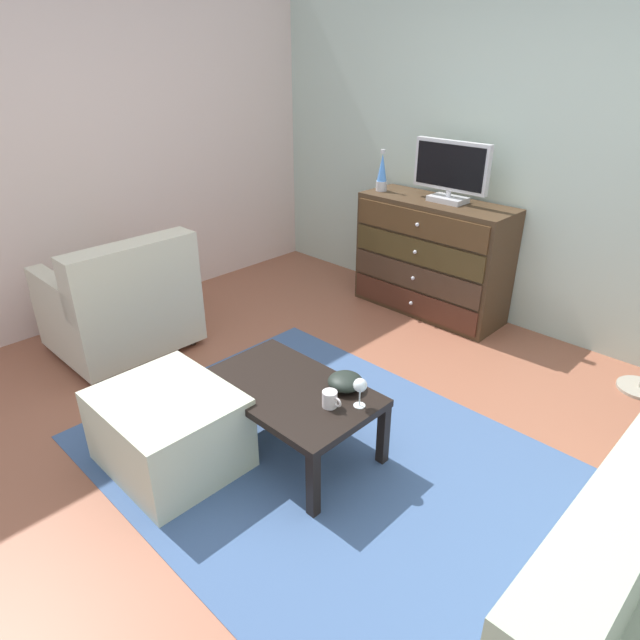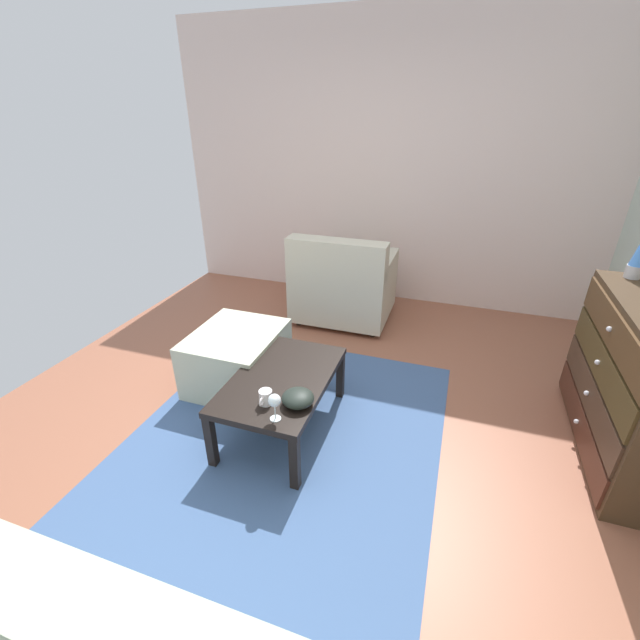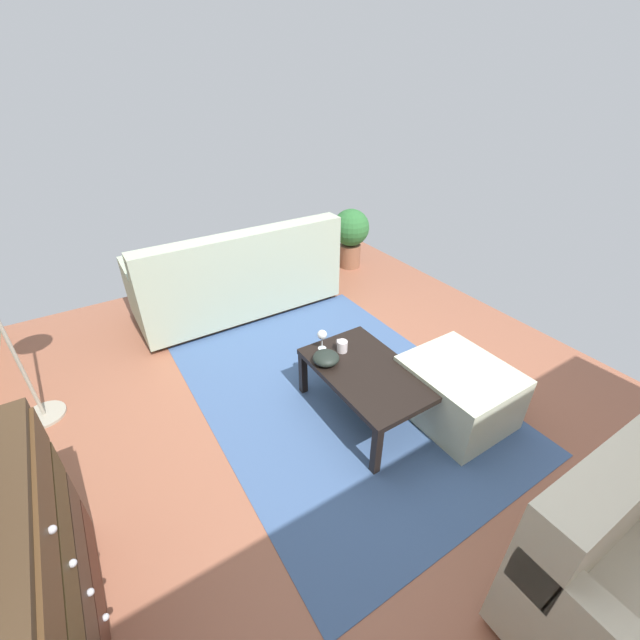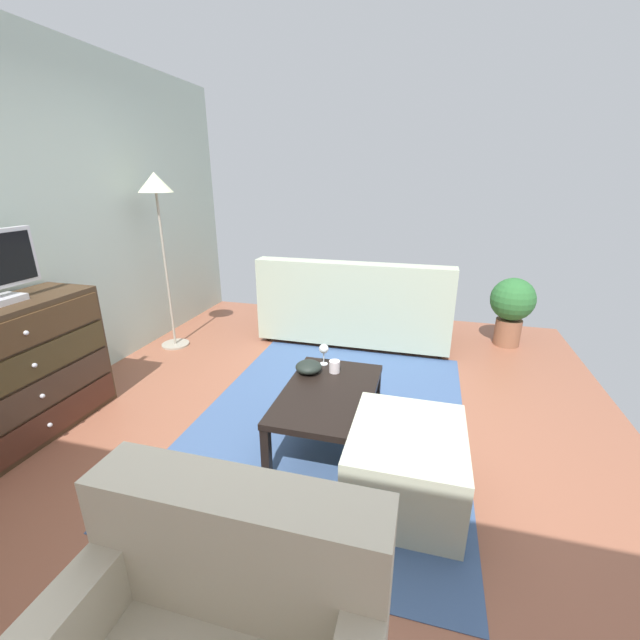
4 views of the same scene
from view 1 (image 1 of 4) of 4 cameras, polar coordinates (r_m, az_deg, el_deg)
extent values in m
cube|color=#955840|center=(3.24, 1.09, -11.87)|extent=(5.45, 4.64, 0.05)
cube|color=#B2C5B7|center=(4.35, 21.27, 16.46)|extent=(5.45, 0.12, 2.71)
cube|color=beige|center=(4.65, -22.72, 16.77)|extent=(0.12, 4.64, 2.71)
cube|color=#3E5986|center=(3.00, 1.26, -14.79)|extent=(2.60, 1.90, 0.01)
cube|color=#402D1C|center=(4.54, 11.61, 6.42)|extent=(1.23, 0.45, 0.93)
cube|color=#452418|center=(4.48, 9.59, 1.81)|extent=(1.17, 0.02, 0.20)
sphere|color=silver|center=(4.47, 9.46, 1.74)|extent=(0.03, 0.03, 0.03)
cube|color=#3F2B1E|center=(4.40, 9.80, 4.38)|extent=(1.17, 0.02, 0.20)
sphere|color=silver|center=(4.39, 9.67, 4.32)|extent=(0.03, 0.03, 0.03)
cube|color=#423319|center=(4.32, 10.02, 7.05)|extent=(1.17, 0.02, 0.20)
sphere|color=silver|center=(4.31, 9.89, 7.00)|extent=(0.03, 0.03, 0.03)
cube|color=#4A311B|center=(4.26, 10.25, 9.81)|extent=(1.17, 0.02, 0.20)
sphere|color=silver|center=(4.24, 10.11, 9.77)|extent=(0.03, 0.03, 0.03)
cube|color=silver|center=(4.38, 13.20, 12.17)|extent=(0.28, 0.18, 0.04)
cylinder|color=silver|center=(4.37, 13.26, 12.74)|extent=(0.04, 0.04, 0.05)
cube|color=silver|center=(4.33, 13.55, 15.38)|extent=(0.62, 0.05, 0.36)
cube|color=black|center=(4.31, 13.36, 15.35)|extent=(0.57, 0.01, 0.31)
cylinder|color=#B7B7BC|center=(4.65, 6.42, 13.74)|extent=(0.09, 0.09, 0.08)
cone|color=#4C8CE5|center=(4.62, 6.52, 15.55)|extent=(0.08, 0.08, 0.22)
cylinder|color=#B7B7BC|center=(4.60, 6.60, 17.08)|extent=(0.04, 0.04, 0.03)
cube|color=black|center=(3.42, -4.91, -5.49)|extent=(0.05, 0.05, 0.35)
cube|color=black|center=(2.93, 6.62, -11.78)|extent=(0.05, 0.05, 0.35)
cube|color=black|center=(3.17, -12.05, -8.95)|extent=(0.05, 0.05, 0.35)
cube|color=black|center=(2.63, -0.71, -16.87)|extent=(0.05, 0.05, 0.35)
cube|color=black|center=(2.90, -3.22, -7.33)|extent=(0.93, 0.58, 0.04)
cylinder|color=silver|center=(2.75, 4.13, -8.89)|extent=(0.06, 0.06, 0.00)
cylinder|color=silver|center=(2.72, 4.16, -8.08)|extent=(0.01, 0.01, 0.09)
sphere|color=silver|center=(2.68, 4.21, -6.79)|extent=(0.07, 0.07, 0.07)
cylinder|color=silver|center=(2.72, 1.02, -8.24)|extent=(0.08, 0.08, 0.08)
torus|color=silver|center=(2.69, 1.81, -8.59)|extent=(0.05, 0.01, 0.05)
ellipsoid|color=black|center=(2.85, 2.66, -6.42)|extent=(0.18, 0.18, 0.08)
cylinder|color=#332319|center=(4.70, -17.50, 0.54)|extent=(0.05, 0.05, 0.05)
cylinder|color=#332319|center=(4.45, -25.65, -2.45)|extent=(0.05, 0.05, 0.05)
cylinder|color=#332319|center=(4.19, -13.17, -2.12)|extent=(0.05, 0.05, 0.05)
cylinder|color=#332319|center=(3.92, -22.13, -5.71)|extent=(0.05, 0.05, 0.05)
cube|color=beige|center=(4.20, -20.05, 0.35)|extent=(0.80, 0.89, 0.39)
cube|color=beige|center=(3.79, -18.91, 4.50)|extent=(0.20, 0.89, 0.42)
cube|color=beige|center=(4.25, -16.07, 5.61)|extent=(0.76, 0.12, 0.20)
cube|color=beige|center=(3.96, -25.63, 2.43)|extent=(0.76, 0.12, 0.20)
cube|color=beige|center=(2.99, -15.44, -10.98)|extent=(0.70, 0.60, 0.42)
cylinder|color=#A59E8C|center=(4.13, 30.40, -6.14)|extent=(0.28, 0.28, 0.02)
camera|label=2|loc=(2.53, 50.21, 15.06)|focal=23.46mm
camera|label=3|loc=(4.59, -4.85, 28.29)|focal=22.78mm
camera|label=4|loc=(4.17, -32.69, 18.50)|focal=22.78mm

